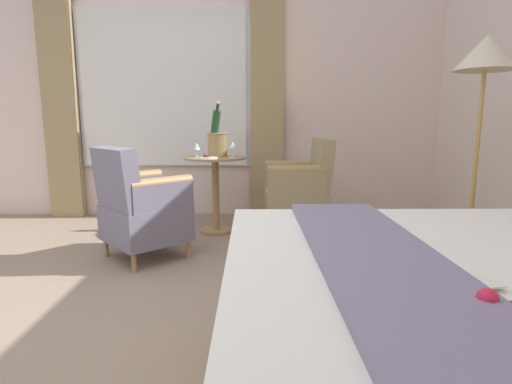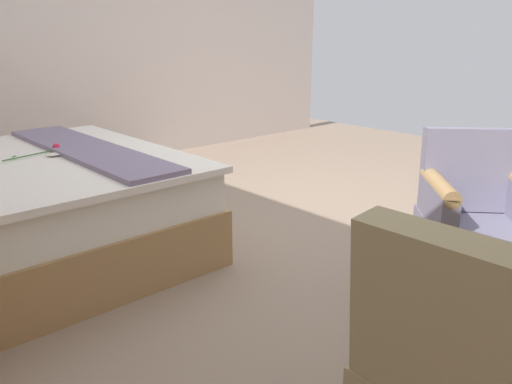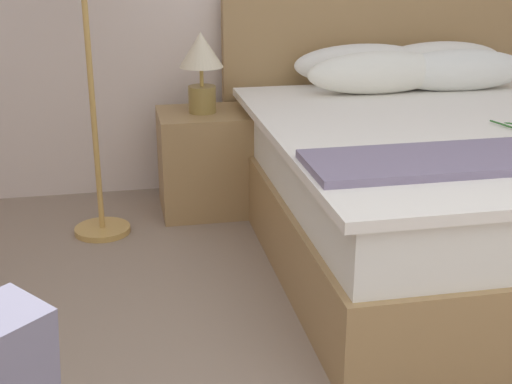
{
  "view_description": "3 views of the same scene",
  "coord_description": "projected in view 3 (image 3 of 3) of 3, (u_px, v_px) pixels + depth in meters",
  "views": [
    {
      "loc": [
        1.76,
        0.96,
        1.07
      ],
      "look_at": [
        -0.75,
        0.99,
        0.63
      ],
      "focal_mm": 28.0,
      "sensor_mm": 36.0,
      "label": 1
    },
    {
      "loc": [
        -2.37,
        2.69,
        1.37
      ],
      "look_at": [
        -0.57,
        1.06,
        0.61
      ],
      "focal_mm": 35.0,
      "sensor_mm": 36.0,
      "label": 2
    },
    {
      "loc": [
        -0.8,
        -0.95,
        1.43
      ],
      "look_at": [
        -0.37,
        1.19,
        0.64
      ],
      "focal_mm": 50.0,
      "sensor_mm": 36.0,
      "label": 3
    }
  ],
  "objects": [
    {
      "name": "bedside_lamp",
      "position": [
        201.0,
        62.0,
        3.66
      ],
      "size": [
        0.23,
        0.23,
        0.42
      ],
      "color": "olive",
      "rests_on": "nightstand"
    },
    {
      "name": "nightstand",
      "position": [
        204.0,
        162.0,
        3.85
      ],
      "size": [
        0.49,
        0.44,
        0.55
      ],
      "color": "#A47E4E",
      "rests_on": "ground"
    },
    {
      "name": "bed",
      "position": [
        460.0,
        173.0,
        3.39
      ],
      "size": [
        1.96,
        2.18,
        1.11
      ],
      "color": "#A47E4E",
      "rests_on": "ground"
    }
  ]
}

